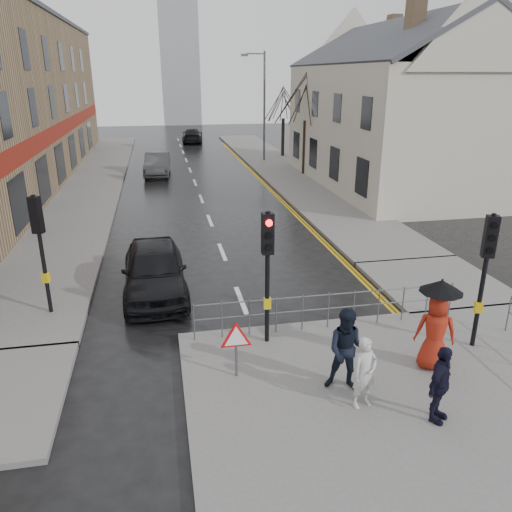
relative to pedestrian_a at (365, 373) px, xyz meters
name	(u,v)px	position (x,y,z in m)	size (l,w,h in m)	color
ground	(261,350)	(-1.56, 2.74, -0.91)	(120.00, 120.00, 0.00)	black
near_pavement	(446,423)	(1.44, -0.76, -0.84)	(10.00, 9.00, 0.14)	#605E5B
left_pavement	(93,179)	(-8.06, 25.74, -0.84)	(4.00, 44.00, 0.14)	#605E5B
right_pavement	(279,167)	(4.94, 27.74, -0.84)	(4.00, 40.00, 0.14)	#605E5B
pavement_bridge_right	(435,282)	(4.94, 5.74, -0.84)	(4.00, 4.20, 0.14)	#605E5B
building_right_cream	(398,105)	(10.44, 20.74, 3.88)	(9.00, 16.40, 10.10)	beige
church_tower	(179,55)	(-0.06, 64.74, 8.09)	(5.00, 5.00, 18.00)	#94979C
traffic_signal_near_left	(268,255)	(-1.36, 2.94, 1.55)	(0.28, 0.27, 3.40)	black
traffic_signal_near_right	(487,258)	(3.64, 1.74, 1.55)	(0.34, 0.33, 3.40)	black
traffic_signal_far_left	(39,234)	(-7.06, 5.74, 1.55)	(0.34, 0.33, 3.40)	black
guard_railing_front	(329,303)	(0.39, 3.34, -0.05)	(7.14, 0.04, 1.00)	#595B5E
warning_sign	(236,340)	(-2.36, 1.53, 0.14)	(0.80, 0.07, 1.35)	#595B5E
street_lamp	(262,100)	(4.26, 30.74, 3.80)	(1.83, 0.25, 8.00)	#595B5E
tree_near	(306,97)	(5.94, 24.74, 4.23)	(2.40, 2.40, 6.58)	black
tree_far	(284,102)	(6.44, 32.74, 3.52)	(2.40, 2.40, 5.64)	black
pedestrian_a	(365,373)	(0.00, 0.00, 0.00)	(0.56, 0.37, 1.53)	#BBBCB7
pedestrian_b	(348,350)	(-0.13, 0.62, 0.16)	(0.90, 0.70, 1.86)	black
pedestrian_with_umbrella	(437,322)	(2.11, 1.03, 0.39)	(1.06, 0.96, 2.18)	#9C2112
pedestrian_d	(440,385)	(1.23, -0.71, 0.04)	(0.94, 0.39, 1.61)	black
car_parked	(154,270)	(-4.11, 6.74, -0.10)	(1.91, 4.75, 1.62)	black
car_mid	(157,164)	(-3.85, 26.78, -0.16)	(1.58, 4.54, 1.50)	#46484B
car_far	(192,136)	(-0.22, 43.62, -0.20)	(1.96, 4.83, 1.40)	black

